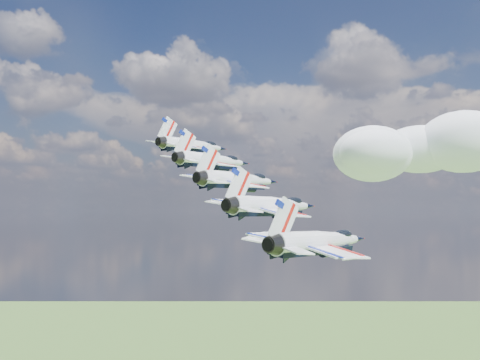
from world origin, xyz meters
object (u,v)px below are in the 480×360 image
at_px(jet_0, 194,146).
at_px(jet_4, 321,241).
at_px(jet_2, 240,180).
at_px(jet_3, 274,206).
at_px(jet_1, 214,161).

height_order(jet_0, jet_4, jet_0).
height_order(jet_2, jet_4, jet_2).
height_order(jet_0, jet_3, jet_0).
relative_size(jet_3, jet_4, 1.00).
distance_m(jet_2, jet_3, 12.97).
height_order(jet_2, jet_3, jet_2).
distance_m(jet_1, jet_3, 25.93).
height_order(jet_0, jet_2, jet_0).
bearing_deg(jet_1, jet_0, 151.30).
xyz_separation_m(jet_3, jet_4, (8.55, -9.01, -3.72)).
bearing_deg(jet_0, jet_3, -28.70).
bearing_deg(jet_1, jet_3, -28.70).
bearing_deg(jet_2, jet_0, 151.30).
distance_m(jet_3, jet_4, 12.97).
xyz_separation_m(jet_0, jet_1, (8.55, -9.01, -3.72)).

